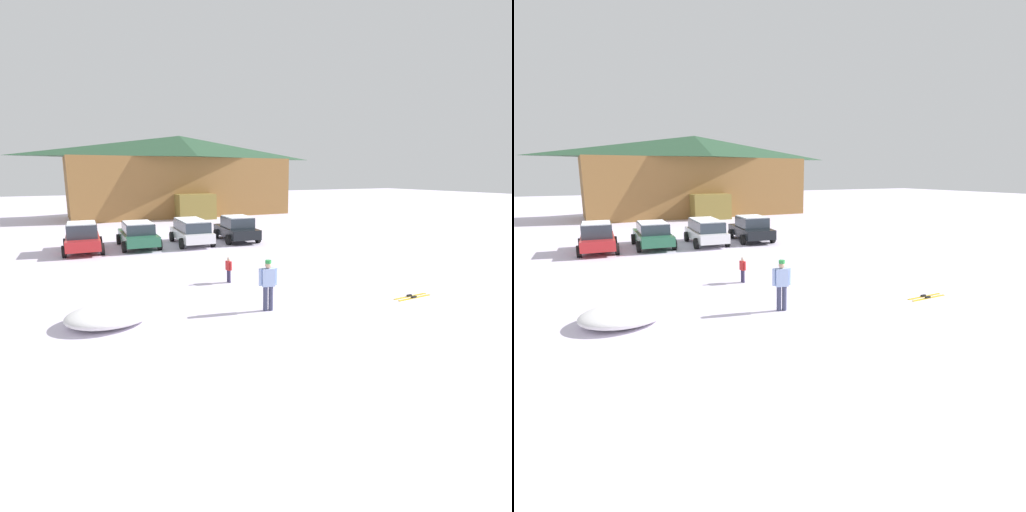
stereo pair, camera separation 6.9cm
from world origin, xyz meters
The scene contains 10 objects.
ground centered at (0.00, 0.00, 0.00)m, with size 160.00×160.00×0.00m, color silver.
ski_lodge centered at (4.59, 32.84, 4.10)m, with size 22.47×9.62×8.09m.
parked_red_sedan centered at (-6.15, 15.50, 0.84)m, with size 2.28×4.24×1.69m.
parked_green_coupe centered at (-3.08, 15.69, 0.79)m, with size 2.32×4.74×1.53m.
parked_white_suv centered at (0.10, 15.28, 0.85)m, with size 2.31×4.63×1.56m.
parked_black_sedan centered at (3.12, 15.18, 0.82)m, with size 2.45×4.42×1.63m.
skier_child_in_red_jacket centered at (-1.28, 5.98, 0.59)m, with size 0.20×0.38×1.05m.
skier_adult_in_blue_parka centered at (-1.45, 2.29, 0.94)m, with size 0.60×0.33×1.67m.
pair_of_skis centered at (3.83, 1.20, 0.02)m, with size 1.58×0.33×0.08m.
plowed_snow_pile centered at (-6.16, 3.36, 0.26)m, with size 2.53×2.03×0.52m, color white.
Camera 2 is at (-7.23, -8.58, 4.37)m, focal length 28.00 mm.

